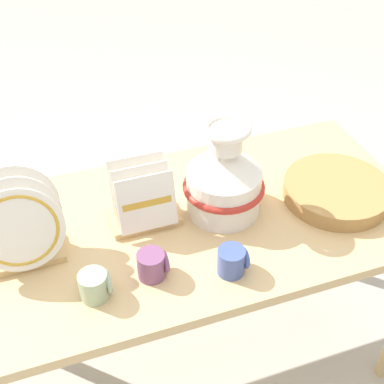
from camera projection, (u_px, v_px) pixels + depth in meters
The scene contains 9 objects.
ground_plane at pixel (192, 355), 2.12m from camera, with size 14.00×14.00×0.00m, color #B2ADA3.
display_table at pixel (192, 240), 1.71m from camera, with size 1.44×0.72×0.73m.
ceramic_vase at pixel (224, 178), 1.61m from camera, with size 0.25×0.25×0.31m.
dish_rack_round_plates at pixel (20, 230), 1.46m from camera, with size 0.24×0.17×0.26m.
dish_rack_square_plates at pixel (143, 204), 1.61m from camera, with size 0.21×0.15×0.20m.
wicker_charger_stack at pixel (336, 191), 1.72m from camera, with size 0.34×0.34×0.05m.
mug_plum_glaze at pixel (153, 265), 1.45m from camera, with size 0.08×0.08×0.08m.
mug_cobalt_glaze at pixel (232, 261), 1.46m from camera, with size 0.08×0.08×0.08m.
mug_sage_glaze at pixel (95, 285), 1.40m from camera, with size 0.08×0.08×0.08m.
Camera 1 is at (-0.40, -1.15, 1.85)m, focal length 50.00 mm.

